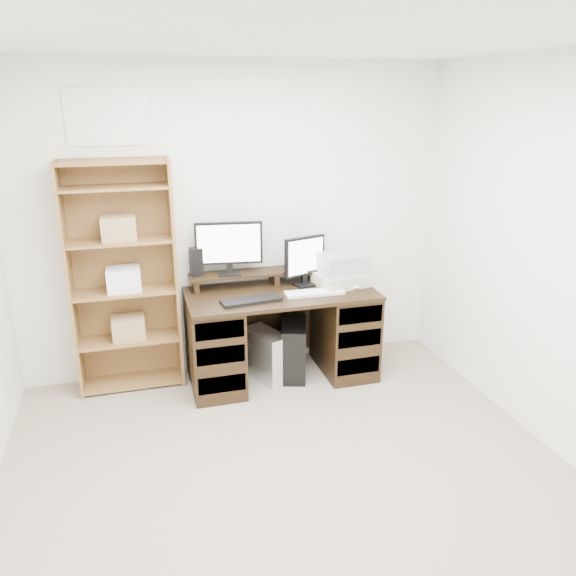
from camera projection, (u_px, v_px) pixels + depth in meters
name	position (u px, v px, depth m)	size (l,w,h in m)	color
room	(310.00, 307.00, 2.74)	(3.54, 4.04, 2.54)	gray
desk	(281.00, 333.00, 4.59)	(1.50, 0.70, 0.75)	black
riser_shelf	(274.00, 273.00, 4.63)	(1.40, 0.22, 0.12)	black
monitor_wide	(229.00, 245.00, 4.44)	(0.53, 0.16, 0.42)	black
monitor_small	(305.00, 259.00, 4.56)	(0.36, 0.18, 0.41)	black
speaker	(196.00, 262.00, 4.44)	(0.09, 0.09, 0.22)	black
keyboard_black	(251.00, 300.00, 4.24)	(0.46, 0.15, 0.03)	black
keyboard_white	(314.00, 293.00, 4.41)	(0.46, 0.14, 0.02)	white
mouse	(354.00, 287.00, 4.52)	(0.10, 0.06, 0.04)	silver
printer	(342.00, 279.00, 4.61)	(0.42, 0.32, 0.11)	#B5B09E
basket	(343.00, 263.00, 4.57)	(0.37, 0.26, 0.16)	#969BA0
tower_silver	(267.00, 355.00, 4.62)	(0.18, 0.41, 0.41)	silver
tower_black	(294.00, 349.00, 4.68)	(0.33, 0.50, 0.46)	black
bookshelf	(124.00, 276.00, 4.30)	(0.80, 0.30, 1.80)	olive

